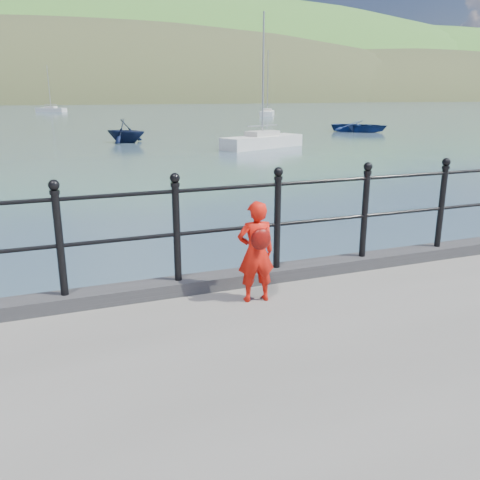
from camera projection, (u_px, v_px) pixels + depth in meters
name	position (u px, v px, depth m)	size (l,w,h in m)	color
ground	(226.00, 356.00, 6.30)	(600.00, 600.00, 0.00)	#2D4251
kerb	(229.00, 279.00, 5.87)	(60.00, 0.30, 0.15)	#28282B
railing	(229.00, 216.00, 5.66)	(18.11, 0.11, 1.20)	black
far_shore	(134.00, 150.00, 240.45)	(830.00, 200.00, 156.00)	#333A21
child	(256.00, 251.00, 5.31)	(0.42, 0.34, 1.09)	red
launch_blue	(360.00, 126.00, 42.82)	(3.31, 4.63, 0.96)	navy
launch_navy	(125.00, 131.00, 33.36)	(2.51, 2.90, 1.53)	black
sailboat_far	(267.00, 113.00, 73.85)	(4.51, 6.56, 9.22)	white
sailboat_deep	(51.00, 110.00, 88.22)	(5.20, 4.40, 7.94)	silver
sailboat_near	(262.00, 142.00, 30.31)	(5.73, 3.55, 7.75)	silver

